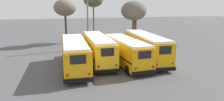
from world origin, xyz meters
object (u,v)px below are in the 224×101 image
Objects in this scene: school_bus_2 at (126,51)px; bare_tree_2 at (134,11)px; school_bus_1 at (98,48)px; school_bus_3 at (146,47)px; bare_tree_1 at (65,8)px; bare_tree_3 at (136,11)px; bare_tree_0 at (93,0)px; school_bus_0 at (75,54)px; utility_pole at (88,19)px.

bare_tree_2 reaches higher than school_bus_2.
school_bus_1 is 5.93m from school_bus_3.
bare_tree_1 is 1.11× the size of bare_tree_3.
school_bus_3 is 18.01m from bare_tree_0.
bare_tree_3 reaches higher than school_bus_0.
bare_tree_0 is at bearing 21.02° from bare_tree_1.
school_bus_1 is 1.06× the size of school_bus_2.
bare_tree_1 is at bearing 102.01° from school_bus_1.
utility_pole is at bearing 177.01° from bare_tree_2.
school_bus_2 is at bearing -88.13° from bare_tree_0.
bare_tree_1 reaches higher than bare_tree_3.
school_bus_0 is at bearing -177.36° from school_bus_2.
school_bus_2 is at bearing -115.08° from bare_tree_3.
bare_tree_1 is at bearing 119.95° from utility_pole.
bare_tree_0 is 8.33m from bare_tree_3.
school_bus_0 is 15.15m from bare_tree_2.
bare_tree_2 is (7.37, -0.38, 1.14)m from utility_pole.
school_bus_3 is at bearing 8.54° from school_bus_0.
school_bus_0 is 19.66m from bare_tree_0.
school_bus_1 is 1.36× the size of bare_tree_1.
bare_tree_3 is at bearing -32.73° from bare_tree_0.
school_bus_3 is at bearing -58.86° from bare_tree_1.
bare_tree_2 reaches higher than bare_tree_3.
bare_tree_3 is (12.14, -2.34, -0.53)m from bare_tree_1.
utility_pole reaches higher than school_bus_0.
utility_pole is (3.08, 10.58, 2.93)m from school_bus_0.
bare_tree_1 is 11.95m from bare_tree_2.
school_bus_1 is at bearing -90.94° from utility_pole.
school_bus_1 is 15.28m from bare_tree_3.
bare_tree_2 is at bearing -56.58° from bare_tree_0.
school_bus_1 is 11.80m from bare_tree_2.
utility_pole is 0.99× the size of bare_tree_0.
bare_tree_3 is at bearing -10.92° from bare_tree_1.
school_bus_1 is at bearing 35.00° from school_bus_0.
bare_tree_0 is 1.17× the size of bare_tree_1.
utility_pole is at bearing 105.21° from school_bus_2.
school_bus_1 is 1.42× the size of bare_tree_2.
school_bus_0 is 11.40m from utility_pole.
bare_tree_3 is (12.12, 13.61, 3.97)m from school_bus_0.
school_bus_3 reaches higher than school_bus_0.
bare_tree_1 is (-0.01, 15.95, 4.50)m from school_bus_0.
school_bus_3 is 1.47× the size of bare_tree_2.
school_bus_3 is 9.87m from bare_tree_2.
school_bus_2 is (5.88, 0.27, -0.07)m from school_bus_0.
school_bus_1 is at bearing 148.71° from school_bus_2.
school_bus_2 is 17.36m from bare_tree_1.
school_bus_3 reaches higher than school_bus_1.
school_bus_3 is 13.31m from bare_tree_3.
school_bus_1 is (2.94, 2.06, -0.00)m from school_bus_0.
school_bus_0 is at bearing -145.00° from school_bus_1.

